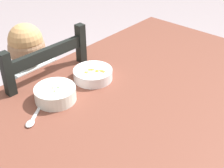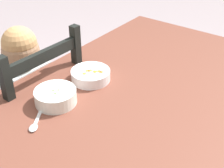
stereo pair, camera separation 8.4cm
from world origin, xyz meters
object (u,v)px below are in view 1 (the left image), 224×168
at_px(dining_table, 134,111).
at_px(dining_chair, 40,115).
at_px(bowl_of_peas, 55,93).
at_px(bowl_of_carrots, 93,74).
at_px(spoon, 32,120).
at_px(child_figure, 36,87).

height_order(dining_table, dining_chair, dining_chair).
distance_m(dining_table, dining_chair, 0.56).
bearing_deg(dining_table, bowl_of_peas, 140.35).
distance_m(dining_table, bowl_of_carrots, 0.24).
distance_m(dining_chair, spoon, 0.51).
xyz_separation_m(dining_table, bowl_of_carrots, (-0.03, 0.20, 0.12)).
bearing_deg(bowl_of_peas, bowl_of_carrots, -0.02).
relative_size(child_figure, spoon, 7.43).
bearing_deg(bowl_of_carrots, spoon, -173.87).
bearing_deg(child_figure, dining_chair, 111.01).
distance_m(child_figure, bowl_of_peas, 0.35).
xyz_separation_m(dining_chair, spoon, (-0.24, -0.33, 0.30)).
height_order(dining_table, child_figure, child_figure).
bearing_deg(child_figure, dining_table, -74.33).
bearing_deg(dining_table, spoon, 156.87).
height_order(child_figure, bowl_of_carrots, child_figure).
bearing_deg(dining_chair, dining_table, -74.28).
distance_m(dining_table, spoon, 0.43).
height_order(bowl_of_carrots, spoon, bowl_of_carrots).
xyz_separation_m(dining_table, dining_chair, (-0.14, 0.50, -0.20)).
distance_m(bowl_of_peas, bowl_of_carrots, 0.21).
bearing_deg(dining_table, child_figure, 105.67).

